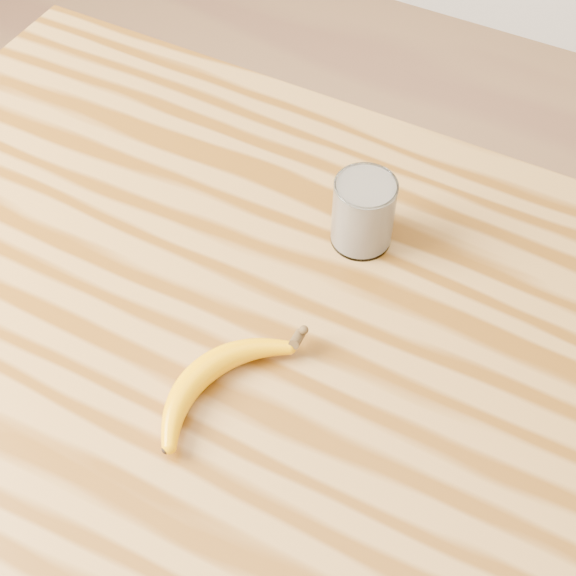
% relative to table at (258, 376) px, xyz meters
% --- Properties ---
extents(table, '(1.20, 0.80, 0.90)m').
position_rel_table_xyz_m(table, '(0.00, 0.00, 0.00)').
color(table, olive).
rests_on(table, ground).
extents(smoothie_glass, '(0.08, 0.08, 0.10)m').
position_rel_table_xyz_m(smoothie_glass, '(0.06, 0.17, 0.18)').
color(smoothie_glass, white).
rests_on(smoothie_glass, table).
extents(banana, '(0.17, 0.27, 0.03)m').
position_rel_table_xyz_m(banana, '(-0.01, -0.10, 0.15)').
color(banana, '#E99600').
rests_on(banana, table).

